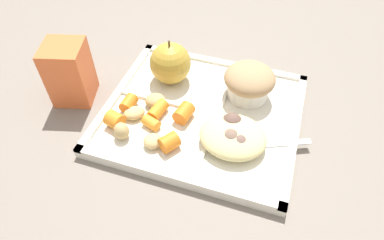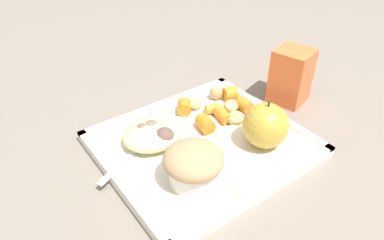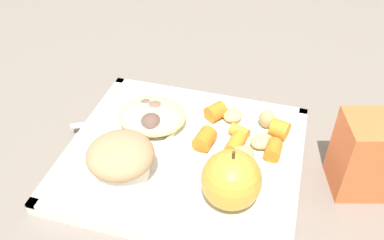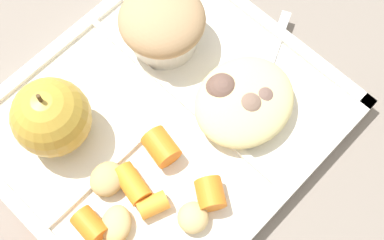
{
  "view_description": "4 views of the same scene",
  "coord_description": "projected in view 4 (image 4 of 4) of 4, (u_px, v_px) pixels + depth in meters",
  "views": [
    {
      "loc": [
        0.11,
        -0.38,
        0.43
      ],
      "look_at": [
        -0.0,
        -0.05,
        0.05
      ],
      "focal_mm": 31.39,
      "sensor_mm": 36.0,
      "label": 1
    },
    {
      "loc": [
        0.29,
        0.36,
        0.39
      ],
      "look_at": [
        0.02,
        -0.01,
        0.06
      ],
      "focal_mm": 33.29,
      "sensor_mm": 36.0,
      "label": 2
    },
    {
      "loc": [
        -0.12,
        0.39,
        0.43
      ],
      "look_at": [
        -0.0,
        -0.04,
        0.04
      ],
      "focal_mm": 38.62,
      "sensor_mm": 36.0,
      "label": 3
    },
    {
      "loc": [
        -0.13,
        -0.16,
        0.51
      ],
      "look_at": [
        0.01,
        -0.03,
        0.05
      ],
      "focal_mm": 50.24,
      "sensor_mm": 36.0,
      "label": 4
    }
  ],
  "objects": [
    {
      "name": "ground",
      "position": [
        163.0,
        124.0,
        0.55
      ],
      "size": [
        6.0,
        6.0,
        0.0
      ],
      "primitive_type": "plane",
      "color": "slate"
    },
    {
      "name": "plastic_fork",
      "position": [
        264.0,
        78.0,
        0.55
      ],
      "size": [
        0.14,
        0.08,
        0.0
      ],
      "color": "silver",
      "rests_on": "lunch_tray"
    },
    {
      "name": "carrot_slice_diagonal",
      "position": [
        153.0,
        205.0,
        0.49
      ],
      "size": [
        0.03,
        0.03,
        0.02
      ],
      "primitive_type": "cylinder",
      "rotation": [
        0.0,
        1.57,
        5.92
      ],
      "color": "orange",
      "rests_on": "lunch_tray"
    },
    {
      "name": "carrot_slice_small",
      "position": [
        210.0,
        194.0,
        0.49
      ],
      "size": [
        0.04,
        0.04,
        0.03
      ],
      "primitive_type": "cylinder",
      "rotation": [
        0.0,
        1.57,
        4.11
      ],
      "color": "orange",
      "rests_on": "lunch_tray"
    },
    {
      "name": "meatball_center",
      "position": [
        222.0,
        91.0,
        0.52
      ],
      "size": [
        0.04,
        0.04,
        0.04
      ],
      "primitive_type": "sphere",
      "color": "brown",
      "rests_on": "lunch_tray"
    },
    {
      "name": "potato_chunk_wedge",
      "position": [
        116.0,
        224.0,
        0.48
      ],
      "size": [
        0.05,
        0.04,
        0.02
      ],
      "primitive_type": "ellipsoid",
      "rotation": [
        0.0,
        0.0,
        5.36
      ],
      "color": "tan",
      "rests_on": "lunch_tray"
    },
    {
      "name": "green_apple",
      "position": [
        51.0,
        117.0,
        0.49
      ],
      "size": [
        0.07,
        0.07,
        0.08
      ],
      "color": "#B79333",
      "rests_on": "lunch_tray"
    },
    {
      "name": "lunch_tray",
      "position": [
        162.0,
        122.0,
        0.54
      ],
      "size": [
        0.32,
        0.29,
        0.02
      ],
      "color": "silver",
      "rests_on": "ground"
    },
    {
      "name": "egg_noodle_pile",
      "position": [
        244.0,
        101.0,
        0.52
      ],
      "size": [
        0.1,
        0.09,
        0.03
      ],
      "primitive_type": "ellipsoid",
      "color": "#D6C684",
      "rests_on": "lunch_tray"
    },
    {
      "name": "potato_chunk_large",
      "position": [
        107.0,
        179.0,
        0.5
      ],
      "size": [
        0.04,
        0.04,
        0.02
      ],
      "primitive_type": "ellipsoid",
      "rotation": [
        0.0,
        0.0,
        3.42
      ],
      "color": "tan",
      "rests_on": "lunch_tray"
    },
    {
      "name": "carrot_slice_back",
      "position": [
        161.0,
        147.0,
        0.51
      ],
      "size": [
        0.03,
        0.04,
        0.03
      ],
      "primitive_type": "cylinder",
      "rotation": [
        0.0,
        1.57,
        1.39
      ],
      "color": "orange",
      "rests_on": "lunch_tray"
    },
    {
      "name": "bran_muffin",
      "position": [
        162.0,
        24.0,
        0.54
      ],
      "size": [
        0.09,
        0.09,
        0.06
      ],
      "color": "silver",
      "rests_on": "lunch_tray"
    },
    {
      "name": "meatball_front",
      "position": [
        262.0,
        100.0,
        0.52
      ],
      "size": [
        0.03,
        0.03,
        0.03
      ],
      "primitive_type": "sphere",
      "color": "brown",
      "rests_on": "lunch_tray"
    },
    {
      "name": "carrot_slice_edge",
      "position": [
        90.0,
        225.0,
        0.48
      ],
      "size": [
        0.02,
        0.03,
        0.02
      ],
      "primitive_type": "cylinder",
      "rotation": [
        0.0,
        1.57,
        4.66
      ],
      "color": "orange",
      "rests_on": "lunch_tray"
    },
    {
      "name": "carrot_slice_tilted",
      "position": [
        132.0,
        184.0,
        0.5
      ],
      "size": [
        0.03,
        0.04,
        0.02
      ],
      "primitive_type": "cylinder",
      "rotation": [
        0.0,
        1.57,
        1.38
      ],
      "color": "orange",
      "rests_on": "lunch_tray"
    },
    {
      "name": "potato_chunk_corner",
      "position": [
        193.0,
        217.0,
        0.49
      ],
      "size": [
        0.04,
        0.04,
        0.02
      ],
      "primitive_type": "ellipsoid",
      "rotation": [
        0.0,
        0.0,
        5.37
      ],
      "color": "tan",
      "rests_on": "lunch_tray"
    },
    {
      "name": "meatball_side",
      "position": [
        256.0,
        105.0,
        0.52
      ],
      "size": [
        0.03,
        0.03,
        0.03
      ],
      "primitive_type": "sphere",
      "color": "brown",
      "rests_on": "lunch_tray"
    },
    {
      "name": "meatball_back",
      "position": [
        249.0,
        107.0,
        0.52
      ],
      "size": [
        0.03,
        0.03,
        0.03
      ],
      "primitive_type": "sphere",
      "color": "#755B4C",
      "rests_on": "lunch_tray"
    }
  ]
}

